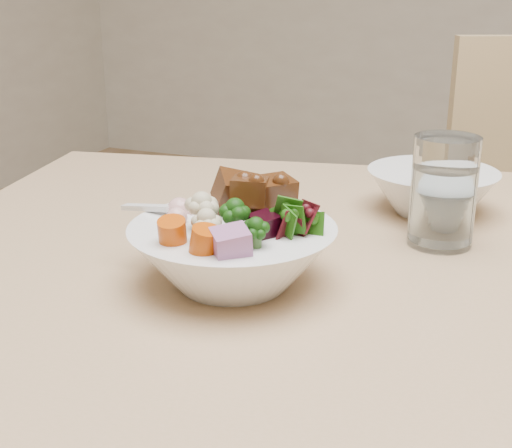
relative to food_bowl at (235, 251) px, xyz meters
The scene contains 4 objects.
food_bowl is the anchor object (origin of this frame).
soup_spoon 0.07m from the food_bowl, behind, with size 0.09×0.03×0.02m.
water_glass 0.24m from the food_bowl, 47.75° to the left, with size 0.07×0.07×0.12m.
side_bowl 0.31m from the food_bowl, 64.66° to the left, with size 0.16×0.16×0.05m, color white, non-canonical shape.
Camera 1 is at (-0.07, -0.58, 1.00)m, focal length 50.00 mm.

